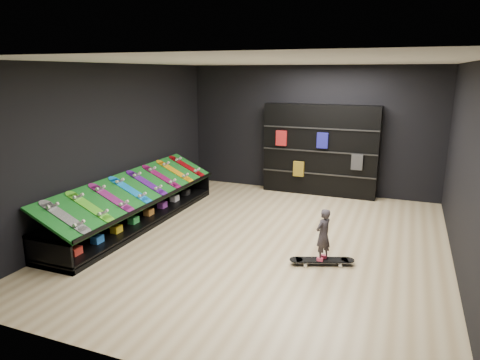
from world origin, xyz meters
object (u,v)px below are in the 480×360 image
at_px(back_shelving, 320,150).
at_px(floor_skateboard, 322,262).
at_px(display_rack, 137,210).
at_px(child, 323,244).

distance_m(back_shelving, floor_skateboard, 4.09).
distance_m(display_rack, floor_skateboard, 3.73).
bearing_deg(child, floor_skateboard, 180.00).
distance_m(display_rack, child, 3.72).
xyz_separation_m(back_shelving, child, (0.85, -3.87, -0.73)).
height_order(display_rack, back_shelving, back_shelving).
distance_m(display_rack, back_shelving, 4.44).
bearing_deg(floor_skateboard, display_rack, 150.77).
bearing_deg(floor_skateboard, back_shelving, 81.56).
xyz_separation_m(display_rack, child, (3.68, -0.55, 0.08)).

